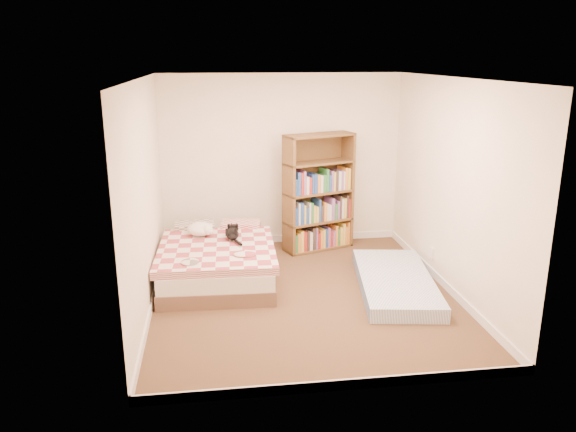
{
  "coord_description": "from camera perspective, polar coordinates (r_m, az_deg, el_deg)",
  "views": [
    {
      "loc": [
        -1.01,
        -6.06,
        2.73
      ],
      "look_at": [
        -0.14,
        0.3,
        0.89
      ],
      "focal_mm": 35.0,
      "sensor_mm": 36.0,
      "label": 1
    }
  ],
  "objects": [
    {
      "name": "room",
      "position": [
        6.33,
        1.63,
        1.95
      ],
      "size": [
        3.51,
        4.01,
        2.51
      ],
      "color": "#4E3021",
      "rests_on": "ground"
    },
    {
      "name": "floor_mattress",
      "position": [
        6.97,
        10.84,
        -6.62
      ],
      "size": [
        1.13,
        1.99,
        0.17
      ],
      "primitive_type": "cube",
      "rotation": [
        0.0,
        0.0,
        -0.15
      ],
      "color": "#6682AA",
      "rests_on": "room"
    },
    {
      "name": "bed",
      "position": [
        7.22,
        -7.19,
        -4.37
      ],
      "size": [
        1.47,
        1.98,
        0.52
      ],
      "rotation": [
        0.0,
        0.0,
        -0.03
      ],
      "color": "brown",
      "rests_on": "room"
    },
    {
      "name": "black_cat",
      "position": [
        7.28,
        -5.67,
        -1.74
      ],
      "size": [
        0.23,
        0.62,
        0.14
      ],
      "rotation": [
        0.0,
        0.0,
        -0.13
      ],
      "color": "black",
      "rests_on": "bed"
    },
    {
      "name": "white_dog",
      "position": [
        7.41,
        -8.82,
        -1.32
      ],
      "size": [
        0.36,
        0.37,
        0.17
      ],
      "rotation": [
        0.0,
        0.0,
        -0.03
      ],
      "color": "white",
      "rests_on": "bed"
    },
    {
      "name": "bookshelf",
      "position": [
        8.14,
        3.07,
        0.79
      ],
      "size": [
        1.12,
        0.67,
        1.68
      ],
      "rotation": [
        0.0,
        0.0,
        0.35
      ],
      "color": "brown",
      "rests_on": "room"
    }
  ]
}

